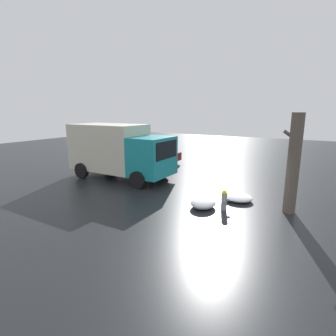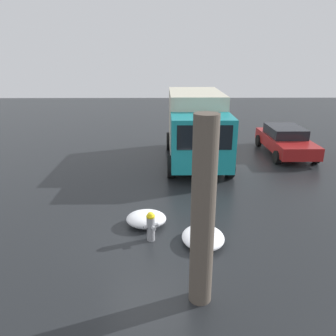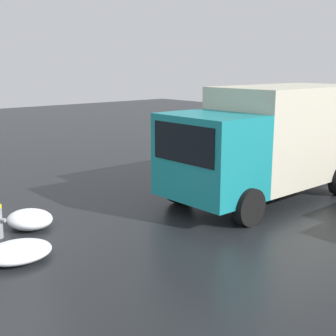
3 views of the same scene
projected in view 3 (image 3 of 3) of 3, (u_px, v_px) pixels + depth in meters
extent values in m
cylinder|color=gray|center=(3.00, 220.00, 10.03)|extent=(0.13, 0.13, 0.09)
cube|color=teal|center=(210.00, 156.00, 11.48)|extent=(1.81, 2.40, 2.07)
cube|color=black|center=(183.00, 144.00, 10.81)|extent=(0.03, 2.01, 0.91)
cube|color=beige|center=(286.00, 133.00, 13.39)|extent=(4.37, 2.40, 2.65)
cylinder|color=black|center=(249.00, 207.00, 10.88)|extent=(0.90, 0.28, 0.90)
cylinder|color=black|center=(180.00, 187.00, 12.65)|extent=(0.90, 0.28, 0.90)
cylinder|color=black|center=(272.00, 166.00, 15.26)|extent=(0.90, 0.28, 0.90)
cylinder|color=#23232D|center=(238.00, 201.00, 11.58)|extent=(0.24, 0.24, 0.75)
cylinder|color=maroon|center=(239.00, 174.00, 11.43)|extent=(0.34, 0.34, 0.63)
sphere|color=tan|center=(239.00, 158.00, 11.34)|extent=(0.20, 0.20, 0.20)
ellipsoid|color=white|center=(18.00, 252.00, 9.02)|extent=(1.31, 1.13, 0.32)
ellipsoid|color=white|center=(30.00, 219.00, 10.77)|extent=(0.99, 1.17, 0.41)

